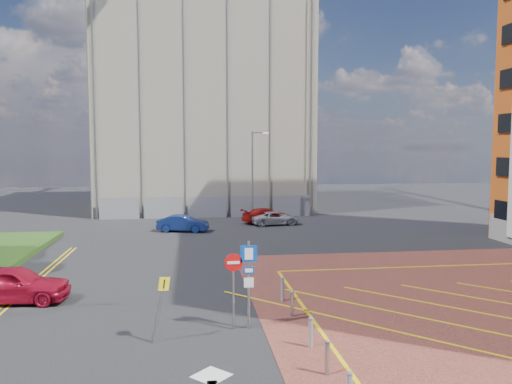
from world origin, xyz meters
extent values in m
plane|color=black|center=(0.00, 0.00, 0.00)|extent=(140.00, 140.00, 0.00)
cylinder|color=#9EA0A8|center=(4.00, 28.00, 4.00)|extent=(0.16, 0.16, 8.00)
cylinder|color=#9EA0A8|center=(4.60, 28.00, 7.88)|extent=(1.20, 0.10, 0.10)
cube|color=silver|center=(5.20, 28.00, 7.85)|extent=(0.50, 0.15, 0.12)
cylinder|color=#9EA0A8|center=(0.50, 1.00, 1.60)|extent=(0.10, 0.10, 3.20)
cube|color=#093FAA|center=(0.50, 0.97, 2.75)|extent=(0.60, 0.04, 0.60)
cube|color=white|center=(0.50, 0.94, 2.75)|extent=(0.30, 0.02, 0.42)
cube|color=#093FAA|center=(0.50, 0.97, 2.15)|extent=(0.40, 0.04, 0.25)
cube|color=white|center=(0.50, 0.94, 2.15)|extent=(0.28, 0.02, 0.14)
cube|color=white|center=(0.50, 0.97, 1.70)|extent=(0.35, 0.04, 0.35)
cylinder|color=#9EA0A8|center=(-0.05, 1.00, 1.35)|extent=(0.08, 0.08, 2.70)
cylinder|color=red|center=(-0.05, 0.97, 2.45)|extent=(0.64, 0.04, 0.64)
cube|color=white|center=(-0.05, 0.94, 2.45)|extent=(0.44, 0.02, 0.10)
cylinder|color=#9EA0A8|center=(-2.67, 0.13, 1.10)|extent=(0.51, 0.08, 2.17)
cube|color=yellow|center=(-2.45, 0.10, 2.00)|extent=(0.40, 0.40, 0.53)
cylinder|color=#9EA0A8|center=(2.30, -3.00, 0.47)|extent=(0.14, 0.14, 0.90)
cylinder|color=black|center=(2.30, -1.00, 0.47)|extent=(0.14, 0.14, 0.90)
cylinder|color=#9EA0A8|center=(2.30, 2.00, 0.47)|extent=(0.14, 0.14, 0.90)
cylinder|color=black|center=(2.30, 4.00, 0.47)|extent=(0.14, 0.14, 0.90)
cube|color=#A39B85|center=(0.00, 40.00, 11.00)|extent=(21.20, 19.20, 22.00)
cube|color=#F3A315|center=(2.00, 42.00, 17.00)|extent=(0.90, 0.90, 34.00)
cube|color=gray|center=(1.00, 30.00, 1.00)|extent=(21.60, 0.06, 2.00)
imported|color=#A90E28|center=(-9.00, 5.34, 0.78)|extent=(4.69, 2.13, 1.56)
imported|color=navy|center=(-2.15, 22.45, 0.65)|extent=(4.14, 2.24, 1.30)
imported|color=#980E0D|center=(5.02, 26.04, 0.64)|extent=(4.77, 3.18, 1.28)
imported|color=#B9BAC1|center=(5.54, 24.89, 0.57)|extent=(4.30, 2.43, 1.13)
camera|label=1|loc=(-1.53, -16.40, 6.52)|focal=35.00mm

